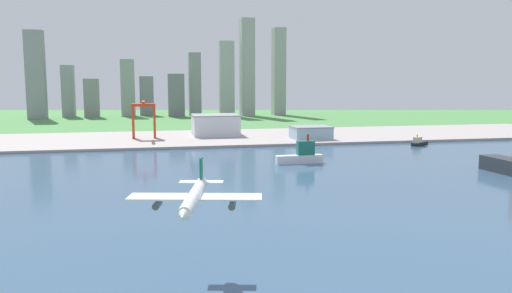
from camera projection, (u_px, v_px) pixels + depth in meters
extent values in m
plane|color=#4C8A48|center=(208.00, 174.00, 330.37)|extent=(2400.00, 2400.00, 0.00)
cube|color=#385675|center=(221.00, 194.00, 272.15)|extent=(840.00, 360.00, 0.15)
cube|color=#A79D9A|center=(186.00, 139.00, 514.53)|extent=(840.00, 140.00, 2.50)
cylinder|color=white|center=(194.00, 197.00, 149.19)|extent=(12.18, 38.81, 3.77)
cone|color=white|center=(183.00, 216.00, 128.40)|extent=(4.40, 4.83, 3.58)
cube|color=white|center=(195.00, 197.00, 151.19)|extent=(40.11, 16.91, 0.50)
cube|color=#0C5947|center=(201.00, 172.00, 166.00)|extent=(1.51, 4.67, 9.05)
cube|color=white|center=(201.00, 182.00, 166.45)|extent=(14.70, 7.26, 0.36)
cylinder|color=#4C4F54|center=(232.00, 205.00, 150.16)|extent=(3.21, 5.77, 2.07)
cylinder|color=#4C4F54|center=(157.00, 205.00, 150.45)|extent=(3.21, 5.77, 2.07)
cube|color=black|center=(420.00, 144.00, 471.91)|extent=(22.57, 19.19, 2.87)
cube|color=beige|center=(418.00, 140.00, 467.78)|extent=(9.89, 9.23, 5.12)
cylinder|color=yellow|center=(417.00, 136.00, 466.41)|extent=(1.46, 1.46, 2.30)
cube|color=white|center=(299.00, 159.00, 371.00)|extent=(34.26, 7.19, 6.00)
cube|color=#1E6B59|center=(306.00, 148.00, 370.97)|extent=(12.39, 5.76, 10.21)
cylinder|color=red|center=(308.00, 137.00, 370.36)|extent=(1.58, 1.58, 4.80)
cube|color=red|center=(133.00, 123.00, 499.12)|extent=(2.20, 2.20, 31.28)
cube|color=red|center=(155.00, 122.00, 503.28)|extent=(2.20, 2.20, 31.28)
cube|color=red|center=(133.00, 122.00, 506.88)|extent=(2.20, 2.20, 31.28)
cube|color=red|center=(154.00, 122.00, 511.05)|extent=(2.20, 2.20, 31.28)
cube|color=red|center=(143.00, 105.00, 502.84)|extent=(22.83, 10.00, 2.80)
cube|color=red|center=(143.00, 102.00, 494.18)|extent=(2.60, 34.19, 2.60)
cube|color=silver|center=(215.00, 125.00, 532.91)|extent=(46.45, 39.70, 20.17)
cube|color=gray|center=(215.00, 115.00, 531.50)|extent=(47.38, 40.49, 1.20)
cube|color=#99BCD1|center=(311.00, 133.00, 501.27)|extent=(36.40, 28.85, 11.16)
cube|color=gray|center=(311.00, 127.00, 500.46)|extent=(37.12, 29.43, 1.20)
cube|color=gray|center=(36.00, 75.00, 770.01)|extent=(26.54, 19.55, 131.73)
cube|color=#91969A|center=(68.00, 91.00, 818.11)|extent=(18.92, 20.68, 81.49)
cube|color=gray|center=(92.00, 98.00, 803.90)|extent=(22.05, 21.06, 60.33)
cube|color=#929795|center=(128.00, 88.00, 830.75)|extent=(21.71, 16.71, 91.20)
cube|color=gray|center=(147.00, 96.00, 850.32)|extent=(22.42, 15.38, 64.28)
cube|color=slate|center=(176.00, 95.00, 821.14)|extent=(25.68, 14.11, 68.09)
cube|color=gray|center=(195.00, 84.00, 837.55)|extent=(18.74, 25.05, 101.83)
cube|color=#9E9FA2|center=(227.00, 79.00, 826.80)|extent=(23.09, 15.87, 119.88)
cube|color=#97979C|center=(247.00, 68.00, 836.81)|extent=(21.56, 24.97, 156.42)
cube|color=#969897|center=(279.00, 72.00, 855.30)|extent=(19.55, 23.67, 143.27)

